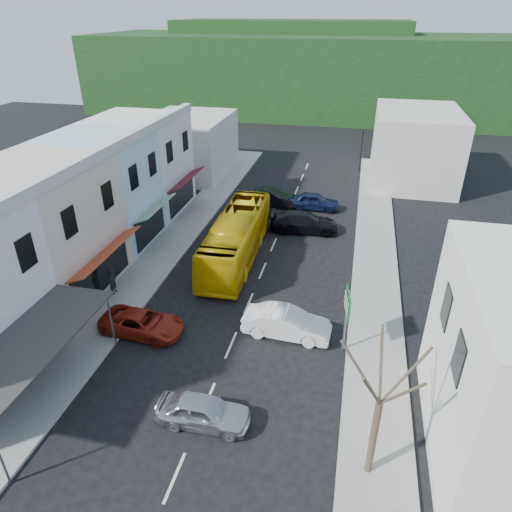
{
  "coord_description": "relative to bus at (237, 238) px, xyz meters",
  "views": [
    {
      "loc": [
        5.52,
        -18.26,
        15.74
      ],
      "look_at": [
        0.0,
        6.0,
        2.2
      ],
      "focal_mm": 32.0,
      "sensor_mm": 36.0,
      "label": 1
    }
  ],
  "objects": [
    {
      "name": "direction_sign",
      "position": [
        7.97,
        -8.59,
        0.31
      ],
      "size": [
        0.72,
        1.73,
        3.71
      ],
      "primitive_type": null,
      "rotation": [
        0.0,
        0.0,
        0.16
      ],
      "color": "#06611E",
      "rests_on": "ground"
    },
    {
      "name": "hillside",
      "position": [
        0.71,
        55.67,
        5.18
      ],
      "size": [
        80.0,
        26.0,
        14.0
      ],
      "color": "black",
      "rests_on": "ground"
    },
    {
      "name": "bus",
      "position": [
        0.0,
        0.0,
        0.0
      ],
      "size": [
        2.81,
        11.66,
        3.1
      ],
      "primitive_type": "imported",
      "rotation": [
        0.0,
        0.0,
        0.03
      ],
      "color": "#DFB00A",
      "rests_on": "ground"
    },
    {
      "name": "sidewalk_left",
      "position": [
        -5.33,
        0.57,
        -1.48
      ],
      "size": [
        3.0,
        52.0,
        0.15
      ],
      "primitive_type": "cube",
      "color": "gray",
      "rests_on": "ground"
    },
    {
      "name": "street_tree",
      "position": [
        9.33,
        -15.55,
        2.12
      ],
      "size": [
        3.03,
        3.03,
        7.33
      ],
      "primitive_type": null,
      "rotation": [
        0.0,
        0.0,
        0.16
      ],
      "color": "#382D21",
      "rests_on": "ground"
    },
    {
      "name": "car_black_far",
      "position": [
        0.37,
        10.21,
        -0.85
      ],
      "size": [
        4.44,
        1.9,
        1.4
      ],
      "primitive_type": "imported",
      "rotation": [
        0.0,
        0.0,
        1.55
      ],
      "color": "black",
      "rests_on": "ground"
    },
    {
      "name": "car_red",
      "position": [
        -2.83,
        -9.49,
        -0.85
      ],
      "size": [
        4.69,
        2.14,
        1.4
      ],
      "primitive_type": "imported",
      "rotation": [
        0.0,
        0.0,
        1.52
      ],
      "color": "maroon",
      "rests_on": "ground"
    },
    {
      "name": "car_silver",
      "position": [
        2.43,
        -14.67,
        -0.85
      ],
      "size": [
        4.43,
        1.87,
        1.4
      ],
      "primitive_type": "imported",
      "rotation": [
        0.0,
        0.0,
        1.59
      ],
      "color": "#B6B5BA",
      "rests_on": "ground"
    },
    {
      "name": "shopfront_row",
      "position": [
        -10.33,
        -4.43,
        2.45
      ],
      "size": [
        8.25,
        30.0,
        8.0
      ],
      "color": "white",
      "rests_on": "ground"
    },
    {
      "name": "pedestrian_left",
      "position": [
        -6.19,
        -6.38,
        -0.55
      ],
      "size": [
        0.44,
        0.63,
        1.7
      ],
      "primitive_type": "imported",
      "rotation": [
        0.0,
        0.0,
        1.64
      ],
      "color": "black",
      "rests_on": "sidewalk_left"
    },
    {
      "name": "sidewalk_right",
      "position": [
        9.67,
        0.57,
        -1.48
      ],
      "size": [
        3.0,
        52.0,
        0.15
      ],
      "primitive_type": "cube",
      "color": "gray",
      "rests_on": "ground"
    },
    {
      "name": "car_black_near",
      "position": [
        4.08,
        5.44,
        -0.85
      ],
      "size": [
        4.66,
        2.28,
        1.4
      ],
      "primitive_type": "imported",
      "rotation": [
        0.0,
        0.0,
        1.67
      ],
      "color": "black",
      "rests_on": "ground"
    },
    {
      "name": "traffic_signal",
      "position": [
        7.97,
        21.98,
        0.74
      ],
      "size": [
        0.99,
        1.18,
        4.57
      ],
      "primitive_type": null,
      "rotation": [
        0.0,
        0.0,
        3.45
      ],
      "color": "black",
      "rests_on": "ground"
    },
    {
      "name": "distant_block_right",
      "position": [
        13.17,
        20.57,
        1.95
      ],
      "size": [
        8.0,
        12.0,
        7.0
      ],
      "primitive_type": "cube",
      "color": "#B7B2A8",
      "rests_on": "ground"
    },
    {
      "name": "distant_block_left",
      "position": [
        -9.83,
        17.57,
        1.45
      ],
      "size": [
        8.0,
        10.0,
        6.0
      ],
      "primitive_type": "cube",
      "color": "#B7B2A8",
      "rests_on": "ground"
    },
    {
      "name": "car_navy_mid",
      "position": [
        4.37,
        10.19,
        -0.85
      ],
      "size": [
        4.43,
        1.87,
        1.4
      ],
      "primitive_type": "imported",
      "rotation": [
        0.0,
        0.0,
        1.55
      ],
      "color": "#0D1633",
      "rests_on": "ground"
    },
    {
      "name": "car_white",
      "position": [
        4.9,
        -7.94,
        -0.85
      ],
      "size": [
        4.48,
        2.02,
        1.4
      ],
      "primitive_type": "imported",
      "rotation": [
        0.0,
        0.0,
        1.52
      ],
      "color": "silver",
      "rests_on": "ground"
    },
    {
      "name": "ground",
      "position": [
        2.17,
        -9.43,
        -1.55
      ],
      "size": [
        120.0,
        120.0,
        0.0
      ],
      "primitive_type": "plane",
      "color": "black",
      "rests_on": "ground"
    }
  ]
}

